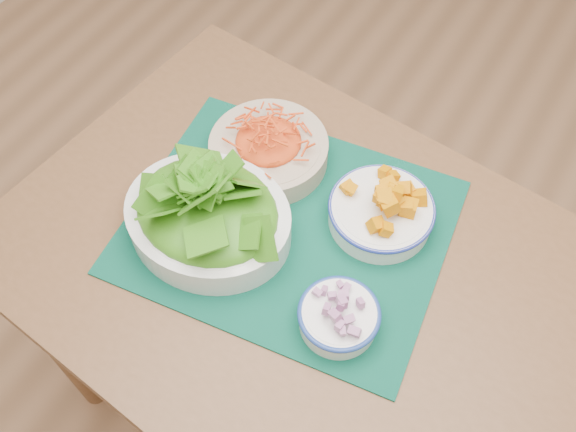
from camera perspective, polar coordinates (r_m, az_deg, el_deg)
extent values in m
plane|color=#AB7A53|center=(1.84, 2.05, -8.84)|extent=(4.00, 4.00, 0.00)
cube|color=brown|center=(1.07, 2.84, -5.54)|extent=(1.13, 0.81, 0.04)
cylinder|color=brown|center=(1.51, -19.92, -10.36)|extent=(0.06, 0.06, 0.71)
cylinder|color=brown|center=(1.67, -5.21, 4.30)|extent=(0.06, 0.06, 0.71)
cube|color=#023024|center=(1.09, 0.00, -0.93)|extent=(0.58, 0.49, 0.00)
cylinder|color=#BDA78C|center=(1.15, -1.72, 5.77)|extent=(0.24, 0.24, 0.05)
ellipsoid|color=#F4511A|center=(1.12, -1.77, 7.10)|extent=(0.19, 0.19, 0.03)
cylinder|color=white|center=(1.09, 8.23, 0.22)|extent=(0.23, 0.23, 0.04)
torus|color=#212F97|center=(1.07, 8.34, 0.74)|extent=(0.18, 0.18, 0.01)
ellipsoid|color=orange|center=(1.05, 8.50, 1.48)|extent=(0.15, 0.15, 0.04)
ellipsoid|color=#216A0C|center=(1.01, -7.42, 1.60)|extent=(0.25, 0.21, 0.07)
cylinder|color=white|center=(0.99, 4.51, -9.02)|extent=(0.13, 0.13, 0.04)
torus|color=navy|center=(0.97, 4.58, -8.61)|extent=(0.13, 0.13, 0.01)
ellipsoid|color=#781559|center=(0.96, 4.64, -8.24)|extent=(0.11, 0.11, 0.02)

